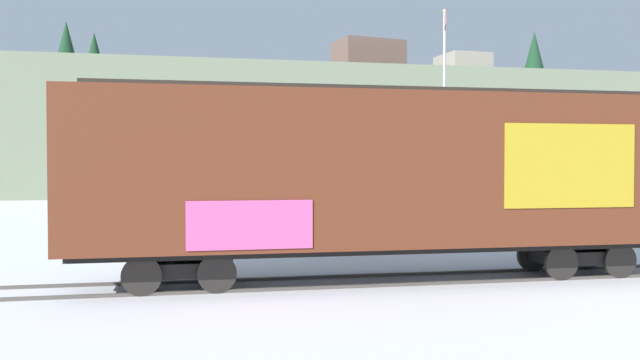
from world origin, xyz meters
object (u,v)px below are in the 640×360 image
at_px(parked_car_silver, 173,226).
at_px(parked_car_blue, 522,222).
at_px(flagpole, 444,98).
at_px(parked_car_black, 353,223).
at_px(freight_car, 390,172).

height_order(parked_car_silver, parked_car_blue, parked_car_silver).
height_order(flagpole, parked_car_black, flagpole).
distance_m(freight_car, flagpole, 13.47).
xyz_separation_m(freight_car, parked_car_blue, (7.47, 6.74, -2.01)).
height_order(freight_car, flagpole, flagpole).
bearing_deg(freight_car, flagpole, 61.37).
bearing_deg(flagpole, freight_car, -118.63).
height_order(parked_car_black, parked_car_blue, parked_car_black).
xyz_separation_m(freight_car, flagpole, (6.27, 11.49, 3.20)).
bearing_deg(parked_car_silver, flagpole, 20.63).
height_order(flagpole, parked_car_blue, flagpole).
height_order(freight_car, parked_car_black, freight_car).
distance_m(parked_car_silver, parked_car_black, 6.46).
bearing_deg(parked_car_silver, parked_car_blue, -1.22).
bearing_deg(freight_car, parked_car_silver, 128.56).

